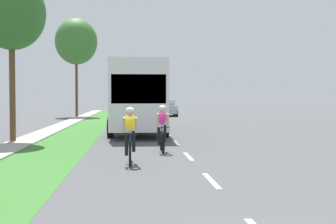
# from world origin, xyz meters

# --- Properties ---
(ground_plane) EXTENTS (120.00, 120.00, 0.00)m
(ground_plane) POSITION_xyz_m (0.00, 20.00, 0.00)
(ground_plane) COLOR #4C4C4F
(grass_verge) EXTENTS (2.30, 70.00, 0.01)m
(grass_verge) POSITION_xyz_m (-4.42, 20.00, 0.00)
(grass_verge) COLOR #38722D
(grass_verge) RESTS_ON ground_plane
(sidewalk_concrete) EXTENTS (1.22, 70.00, 0.10)m
(sidewalk_concrete) POSITION_xyz_m (-6.18, 20.00, 0.00)
(sidewalk_concrete) COLOR #9E998E
(sidewalk_concrete) RESTS_ON ground_plane
(lane_markings_center) EXTENTS (0.12, 53.80, 0.01)m
(lane_markings_center) POSITION_xyz_m (0.00, 24.00, 0.00)
(lane_markings_center) COLOR white
(lane_markings_center) RESTS_ON ground_plane
(cyclist_lead) EXTENTS (0.42, 1.72, 1.58)m
(cyclist_lead) POSITION_xyz_m (-1.81, 8.58, 0.81)
(cyclist_lead) COLOR black
(cyclist_lead) RESTS_ON ground_plane
(cyclist_trailing) EXTENTS (0.42, 1.72, 1.58)m
(cyclist_trailing) POSITION_xyz_m (-0.75, 11.13, 0.81)
(cyclist_trailing) COLOR black
(cyclist_trailing) RESTS_ON ground_plane
(bus_white) EXTENTS (2.78, 11.60, 3.48)m
(bus_white) POSITION_xyz_m (-1.47, 20.29, 1.98)
(bus_white) COLOR silver
(bus_white) RESTS_ON ground_plane
(sedan_silver) EXTENTS (1.98, 4.30, 1.52)m
(sedan_silver) POSITION_xyz_m (1.51, 38.63, 0.77)
(sedan_silver) COLOR #A5A8AD
(sedan_silver) RESTS_ON ground_plane
(street_tree_near) EXTENTS (2.75, 2.75, 6.80)m
(street_tree_near) POSITION_xyz_m (-6.64, 15.00, 5.25)
(street_tree_near) COLOR brown
(street_tree_near) RESTS_ON ground_plane
(street_tree_far) EXTENTS (3.84, 3.84, 9.02)m
(street_tree_far) POSITION_xyz_m (-6.82, 37.79, 6.89)
(street_tree_far) COLOR brown
(street_tree_far) RESTS_ON ground_plane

